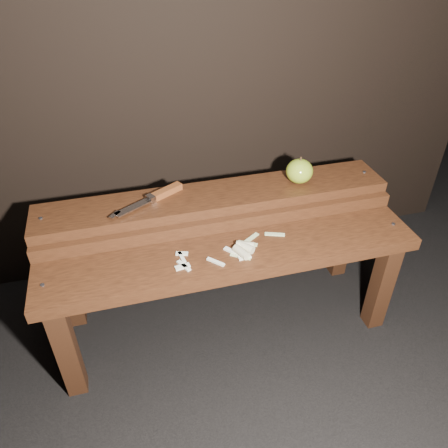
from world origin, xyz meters
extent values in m
plane|color=black|center=(0.00, 0.00, 0.00)|extent=(60.00, 60.00, 0.00)
cube|color=black|center=(-0.54, -0.10, 0.19)|extent=(0.06, 0.06, 0.38)
cube|color=black|center=(0.54, -0.10, 0.19)|extent=(0.06, 0.06, 0.38)
cube|color=#381C0D|center=(0.00, -0.05, 0.40)|extent=(1.20, 0.20, 0.04)
cylinder|color=slate|center=(-0.56, -0.05, 0.42)|extent=(0.01, 0.01, 0.00)
cylinder|color=slate|center=(0.56, -0.05, 0.42)|extent=(0.01, 0.01, 0.00)
cube|color=black|center=(-0.54, 0.20, 0.23)|extent=(0.06, 0.06, 0.46)
cube|color=black|center=(0.54, 0.20, 0.23)|extent=(0.06, 0.06, 0.46)
cube|color=#381C0D|center=(0.00, 0.07, 0.44)|extent=(1.20, 0.02, 0.05)
cube|color=#381C0D|center=(0.00, 0.17, 0.48)|extent=(1.20, 0.18, 0.04)
cylinder|color=slate|center=(-0.56, 0.17, 0.50)|extent=(0.01, 0.01, 0.00)
cylinder|color=slate|center=(0.56, 0.17, 0.50)|extent=(0.01, 0.01, 0.00)
ellipsoid|color=olive|center=(0.30, 0.17, 0.54)|extent=(0.09, 0.09, 0.08)
cylinder|color=#382314|center=(0.30, 0.17, 0.59)|extent=(0.01, 0.01, 0.01)
cube|color=brown|center=(-0.16, 0.21, 0.51)|extent=(0.11, 0.08, 0.02)
cube|color=silver|center=(-0.22, 0.18, 0.51)|extent=(0.03, 0.04, 0.02)
cube|color=silver|center=(-0.28, 0.14, 0.51)|extent=(0.12, 0.09, 0.00)
cube|color=silver|center=(-0.34, 0.11, 0.51)|extent=(0.04, 0.04, 0.00)
cube|color=beige|center=(-0.16, -0.02, 0.42)|extent=(0.04, 0.02, 0.01)
cube|color=beige|center=(-0.16, -0.08, 0.42)|extent=(0.04, 0.06, 0.01)
cube|color=beige|center=(-0.06, -0.08, 0.42)|extent=(0.05, 0.05, 0.01)
cube|color=beige|center=(0.03, -0.09, 0.42)|extent=(0.04, 0.02, 0.01)
cube|color=beige|center=(0.00, -0.05, 0.42)|extent=(0.05, 0.05, 0.01)
cube|color=beige|center=(-0.16, -0.04, 0.42)|extent=(0.02, 0.05, 0.01)
cube|color=beige|center=(-0.16, -0.08, 0.42)|extent=(0.05, 0.02, 0.01)
cylinder|color=#C9BB8C|center=(0.04, -0.05, 0.43)|extent=(0.05, 0.06, 0.03)
cylinder|color=#C9BB8C|center=(0.04, -0.04, 0.43)|extent=(0.06, 0.05, 0.03)
cylinder|color=#C9BB8C|center=(0.02, -0.07, 0.43)|extent=(0.05, 0.06, 0.03)
cube|color=#BCC988|center=(0.07, 0.00, 0.42)|extent=(0.06, 0.05, 0.00)
cube|color=#BCC988|center=(0.15, 0.00, 0.42)|extent=(0.07, 0.04, 0.00)
cube|color=#BCC988|center=(0.05, -0.02, 0.42)|extent=(0.06, 0.05, 0.00)
cube|color=#BCC988|center=(0.02, -0.08, 0.42)|extent=(0.06, 0.05, 0.00)
camera|label=1|loc=(-0.30, -1.04, 1.28)|focal=35.00mm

